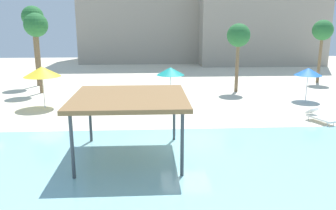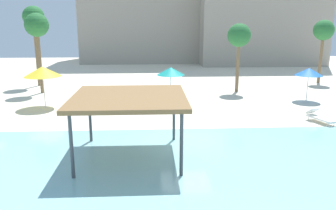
{
  "view_description": "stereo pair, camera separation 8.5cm",
  "coord_description": "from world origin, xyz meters",
  "px_view_note": "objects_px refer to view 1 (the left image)",
  "views": [
    {
      "loc": [
        -1.87,
        -16.62,
        5.92
      ],
      "look_at": [
        -0.81,
        2.0,
        1.3
      ],
      "focal_mm": 36.79,
      "sensor_mm": 36.0,
      "label": 1
    },
    {
      "loc": [
        -1.79,
        -16.63,
        5.92
      ],
      "look_at": [
        -0.81,
        2.0,
        1.3
      ],
      "focal_mm": 36.79,
      "sensor_mm": 36.0,
      "label": 2
    }
  ],
  "objects_px": {
    "palm_tree_0": "(36,27)",
    "beach_umbrella_blue_3": "(308,72)",
    "beach_umbrella_yellow_1": "(42,72)",
    "lounge_chair_1": "(319,117)",
    "palm_tree_3": "(238,37)",
    "shade_pavilion": "(130,99)",
    "lounge_chair_2": "(128,99)",
    "palm_tree_2": "(33,19)",
    "beach_umbrella_teal_2": "(170,71)",
    "palm_tree_1": "(323,32)"
  },
  "relations": [
    {
      "from": "lounge_chair_1",
      "to": "beach_umbrella_teal_2",
      "type": "bearing_deg",
      "value": -136.29
    },
    {
      "from": "beach_umbrella_blue_3",
      "to": "palm_tree_0",
      "type": "bearing_deg",
      "value": 169.15
    },
    {
      "from": "palm_tree_1",
      "to": "palm_tree_3",
      "type": "xyz_separation_m",
      "value": [
        -8.98,
        -3.85,
        -0.27
      ]
    },
    {
      "from": "beach_umbrella_teal_2",
      "to": "beach_umbrella_blue_3",
      "type": "bearing_deg",
      "value": 7.54
    },
    {
      "from": "palm_tree_0",
      "to": "beach_umbrella_blue_3",
      "type": "bearing_deg",
      "value": -10.85
    },
    {
      "from": "beach_umbrella_blue_3",
      "to": "lounge_chair_2",
      "type": "height_order",
      "value": "beach_umbrella_blue_3"
    },
    {
      "from": "palm_tree_2",
      "to": "shade_pavilion",
      "type": "bearing_deg",
      "value": -62.08
    },
    {
      "from": "shade_pavilion",
      "to": "lounge_chair_2",
      "type": "height_order",
      "value": "shade_pavilion"
    },
    {
      "from": "shade_pavilion",
      "to": "lounge_chair_2",
      "type": "xyz_separation_m",
      "value": [
        -0.71,
        10.25,
        -2.3
      ]
    },
    {
      "from": "lounge_chair_2",
      "to": "shade_pavilion",
      "type": "bearing_deg",
      "value": 4.3
    },
    {
      "from": "shade_pavilion",
      "to": "palm_tree_1",
      "type": "bearing_deg",
      "value": 45.81
    },
    {
      "from": "palm_tree_1",
      "to": "shade_pavilion",
      "type": "bearing_deg",
      "value": -134.19
    },
    {
      "from": "beach_umbrella_yellow_1",
      "to": "palm_tree_3",
      "type": "height_order",
      "value": "palm_tree_3"
    },
    {
      "from": "beach_umbrella_teal_2",
      "to": "lounge_chair_1",
      "type": "bearing_deg",
      "value": -25.98
    },
    {
      "from": "beach_umbrella_teal_2",
      "to": "palm_tree_0",
      "type": "height_order",
      "value": "palm_tree_0"
    },
    {
      "from": "beach_umbrella_teal_2",
      "to": "lounge_chair_2",
      "type": "height_order",
      "value": "beach_umbrella_teal_2"
    },
    {
      "from": "beach_umbrella_yellow_1",
      "to": "palm_tree_1",
      "type": "relative_size",
      "value": 0.48
    },
    {
      "from": "beach_umbrella_yellow_1",
      "to": "beach_umbrella_blue_3",
      "type": "distance_m",
      "value": 19.12
    },
    {
      "from": "palm_tree_3",
      "to": "lounge_chair_1",
      "type": "bearing_deg",
      "value": -73.29
    },
    {
      "from": "beach_umbrella_blue_3",
      "to": "palm_tree_3",
      "type": "height_order",
      "value": "palm_tree_3"
    },
    {
      "from": "palm_tree_2",
      "to": "palm_tree_3",
      "type": "height_order",
      "value": "palm_tree_2"
    },
    {
      "from": "shade_pavilion",
      "to": "beach_umbrella_yellow_1",
      "type": "height_order",
      "value": "beach_umbrella_yellow_1"
    },
    {
      "from": "palm_tree_0",
      "to": "palm_tree_2",
      "type": "bearing_deg",
      "value": 110.63
    },
    {
      "from": "lounge_chair_1",
      "to": "palm_tree_2",
      "type": "relative_size",
      "value": 0.28
    },
    {
      "from": "beach_umbrella_yellow_1",
      "to": "beach_umbrella_blue_3",
      "type": "xyz_separation_m",
      "value": [
        19.09,
        0.96,
        -0.31
      ]
    },
    {
      "from": "palm_tree_1",
      "to": "palm_tree_2",
      "type": "xyz_separation_m",
      "value": [
        -26.53,
        -0.01,
        1.13
      ]
    },
    {
      "from": "beach_umbrella_blue_3",
      "to": "lounge_chair_1",
      "type": "relative_size",
      "value": 1.24
    },
    {
      "from": "beach_umbrella_teal_2",
      "to": "lounge_chair_2",
      "type": "relative_size",
      "value": 1.46
    },
    {
      "from": "beach_umbrella_yellow_1",
      "to": "lounge_chair_2",
      "type": "bearing_deg",
      "value": 8.67
    },
    {
      "from": "lounge_chair_1",
      "to": "lounge_chair_2",
      "type": "height_order",
      "value": "same"
    },
    {
      "from": "beach_umbrella_teal_2",
      "to": "palm_tree_0",
      "type": "bearing_deg",
      "value": 152.85
    },
    {
      "from": "beach_umbrella_blue_3",
      "to": "palm_tree_2",
      "type": "bearing_deg",
      "value": 161.59
    },
    {
      "from": "lounge_chair_1",
      "to": "palm_tree_0",
      "type": "bearing_deg",
      "value": -136.93
    },
    {
      "from": "lounge_chair_1",
      "to": "palm_tree_3",
      "type": "bearing_deg",
      "value": 176.4
    },
    {
      "from": "beach_umbrella_blue_3",
      "to": "beach_umbrella_teal_2",
      "type": "bearing_deg",
      "value": -172.46
    },
    {
      "from": "lounge_chair_1",
      "to": "palm_tree_2",
      "type": "bearing_deg",
      "value": -142.74
    },
    {
      "from": "palm_tree_3",
      "to": "palm_tree_0",
      "type": "bearing_deg",
      "value": 178.29
    },
    {
      "from": "palm_tree_0",
      "to": "beach_umbrella_teal_2",
      "type": "bearing_deg",
      "value": -27.15
    },
    {
      "from": "beach_umbrella_yellow_1",
      "to": "palm_tree_0",
      "type": "height_order",
      "value": "palm_tree_0"
    },
    {
      "from": "palm_tree_0",
      "to": "beach_umbrella_yellow_1",
      "type": "bearing_deg",
      "value": -71.36
    },
    {
      "from": "shade_pavilion",
      "to": "palm_tree_0",
      "type": "height_order",
      "value": "palm_tree_0"
    },
    {
      "from": "palm_tree_0",
      "to": "palm_tree_3",
      "type": "relative_size",
      "value": 1.15
    },
    {
      "from": "lounge_chair_1",
      "to": "palm_tree_1",
      "type": "distance_m",
      "value": 15.03
    },
    {
      "from": "beach_umbrella_yellow_1",
      "to": "palm_tree_0",
      "type": "xyz_separation_m",
      "value": [
        -1.66,
        4.93,
        2.87
      ]
    },
    {
      "from": "beach_umbrella_yellow_1",
      "to": "beach_umbrella_teal_2",
      "type": "distance_m",
      "value": 8.77
    },
    {
      "from": "shade_pavilion",
      "to": "palm_tree_2",
      "type": "height_order",
      "value": "palm_tree_2"
    },
    {
      "from": "palm_tree_0",
      "to": "palm_tree_3",
      "type": "bearing_deg",
      "value": -1.71
    },
    {
      "from": "palm_tree_0",
      "to": "palm_tree_1",
      "type": "xyz_separation_m",
      "value": [
        25.27,
        3.36,
        -0.51
      ]
    },
    {
      "from": "palm_tree_1",
      "to": "palm_tree_3",
      "type": "bearing_deg",
      "value": -156.8
    },
    {
      "from": "lounge_chair_1",
      "to": "palm_tree_3",
      "type": "xyz_separation_m",
      "value": [
        -2.71,
        9.04,
        4.26
      ]
    }
  ]
}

